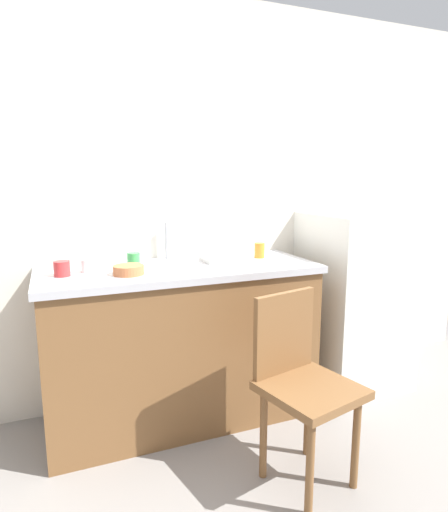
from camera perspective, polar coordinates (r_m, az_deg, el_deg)
The scene contains 13 objects.
ground_plane at distance 2.33m, azimuth 2.65°, elevation -27.32°, with size 8.00×8.00×0.00m, color gray.
back_wall at distance 2.79m, azimuth -5.73°, elevation 6.86°, with size 4.80×0.10×2.51m, color silver.
cabinet_base at distance 2.61m, azimuth -5.63°, elevation -11.79°, with size 1.53×0.60×0.89m, color brown.
countertop at distance 2.47m, azimuth -5.82°, elevation -1.79°, with size 1.57×0.64×0.04m, color #B7B7BC.
faucet at distance 2.68m, azimuth -7.60°, elevation 2.02°, with size 0.02×0.02×0.23m, color #B7B7BC.
refrigerator at distance 3.11m, azimuth 16.87°, elevation -5.56°, with size 0.62×0.61×1.19m, color silver.
chair at distance 2.12m, azimuth 10.22°, elevation -15.77°, with size 0.48×0.48×0.89m.
dish_tray at distance 2.62m, azimuth 0.26°, elevation -0.06°, with size 0.28×0.20×0.05m, color white.
terracotta_bowl at distance 2.30m, azimuth -12.56°, elevation -1.82°, with size 0.16×0.16×0.05m, color #C67042.
cup_green at distance 2.51m, azimuth -11.91°, elevation -0.43°, with size 0.07×0.07×0.07m, color green.
cup_white at distance 2.40m, azimuth -17.70°, elevation -1.26°, with size 0.06×0.06×0.07m, color white.
cup_red at distance 2.35m, azimuth -20.71°, elevation -1.58°, with size 0.08×0.08×0.08m, color red.
cup_orange at distance 2.71m, azimuth 4.73°, elevation 0.75°, with size 0.06×0.06×0.09m, color orange.
Camera 1 is at (-0.78, -1.67, 1.43)m, focal length 30.13 mm.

